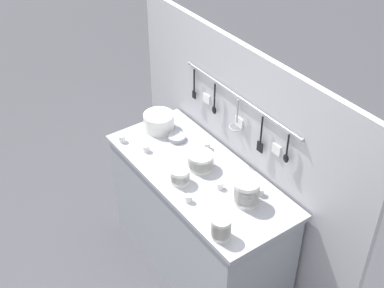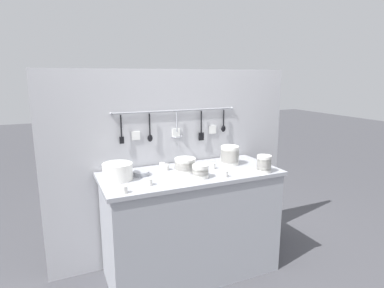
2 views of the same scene
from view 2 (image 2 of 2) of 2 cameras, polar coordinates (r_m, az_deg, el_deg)
The scene contains 16 objects.
ground_plane at distance 2.93m, azimuth -0.16°, elevation -21.57°, with size 20.00×20.00×0.00m, color #424247.
counter at distance 2.71m, azimuth -0.16°, elevation -13.85°, with size 1.42×0.62×0.87m.
back_wall at distance 2.87m, azimuth -2.97°, elevation -3.80°, with size 2.22×0.11×1.68m.
bowl_stack_back_corner at distance 2.56m, azimuth -1.23°, elevation -3.73°, with size 0.17×0.17×0.11m.
bowl_stack_tall_left at distance 2.41m, azimuth 1.50°, elevation -4.85°, with size 0.12×0.12×0.10m.
bowl_stack_nested_right at distance 2.76m, azimuth 6.73°, elevation -2.02°, with size 0.15×0.15×0.16m.
bowl_stack_wide_centre at distance 2.60m, azimuth 12.68°, elevation -3.45°, with size 0.11×0.11×0.14m.
plate_stack at distance 2.42m, azimuth -13.07°, elevation -4.79°, with size 0.22×0.22×0.12m.
steel_mixing_bowl at distance 2.50m, azimuth -8.99°, elevation -5.15°, with size 0.12×0.12×0.03m.
cup_by_caddy at distance 2.61m, azimuth -4.60°, elevation -4.12°, with size 0.04×0.04×0.05m.
cup_front_left at distance 2.64m, azimuth 3.71°, elevation -3.90°, with size 0.04×0.04×0.05m.
cup_beside_plates at distance 2.44m, azimuth 5.92°, elevation -5.28°, with size 0.04×0.04×0.05m.
cup_front_right at distance 2.15m, azimuth -11.96°, elevation -7.92°, with size 0.04×0.04×0.05m.
cup_centre at distance 2.66m, azimuth -5.34°, elevation -3.83°, with size 0.04×0.04×0.05m.
cup_edge_far at distance 2.27m, azimuth -7.60°, elevation -6.70°, with size 0.04×0.04×0.05m.
cup_mid_row at distance 2.87m, azimuth 5.53°, elevation -2.62°, with size 0.04×0.04×0.05m.
Camera 2 is at (-0.99, -2.23, 1.63)m, focal length 30.00 mm.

